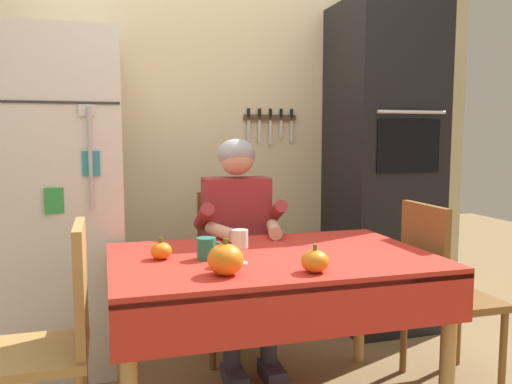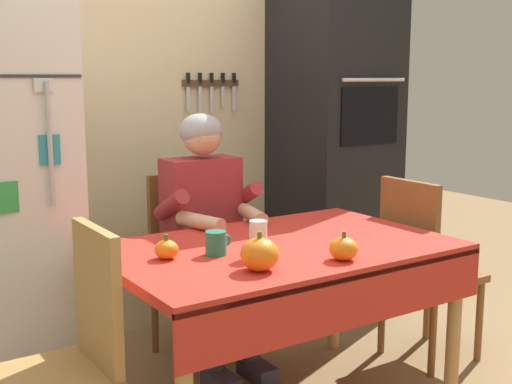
# 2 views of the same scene
# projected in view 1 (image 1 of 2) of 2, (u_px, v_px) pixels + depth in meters

# --- Properties ---
(back_wall_assembly) EXTENTS (3.70, 0.13, 2.60)m
(back_wall_assembly) POSITION_uv_depth(u_px,v_px,m) (221.00, 130.00, 3.45)
(back_wall_assembly) COLOR beige
(back_wall_assembly) RESTS_ON ground
(refrigerator) EXTENTS (0.68, 0.71, 1.80)m
(refrigerator) POSITION_uv_depth(u_px,v_px,m) (58.00, 202.00, 2.84)
(refrigerator) COLOR white
(refrigerator) RESTS_ON ground
(wall_oven) EXTENTS (0.60, 0.64, 2.10)m
(wall_oven) POSITION_uv_depth(u_px,v_px,m) (382.00, 168.00, 3.42)
(wall_oven) COLOR black
(wall_oven) RESTS_ON ground
(dining_table) EXTENTS (1.40, 0.90, 0.74)m
(dining_table) POSITION_uv_depth(u_px,v_px,m) (273.00, 275.00, 2.29)
(dining_table) COLOR tan
(dining_table) RESTS_ON ground
(chair_behind_person) EXTENTS (0.40, 0.40, 0.93)m
(chair_behind_person) POSITION_uv_depth(u_px,v_px,m) (232.00, 264.00, 3.06)
(chair_behind_person) COLOR brown
(chair_behind_person) RESTS_ON ground
(seated_person) EXTENTS (0.47, 0.55, 1.25)m
(seated_person) POSITION_uv_depth(u_px,v_px,m) (240.00, 232.00, 2.86)
(seated_person) COLOR #38384C
(seated_person) RESTS_ON ground
(chair_left_side) EXTENTS (0.40, 0.40, 0.93)m
(chair_left_side) POSITION_uv_depth(u_px,v_px,m) (55.00, 333.00, 2.00)
(chair_left_side) COLOR tan
(chair_left_side) RESTS_ON ground
(chair_right_side) EXTENTS (0.40, 0.40, 0.93)m
(chair_right_side) POSITION_uv_depth(u_px,v_px,m) (440.00, 286.00, 2.61)
(chair_right_side) COLOR brown
(chair_right_side) RESTS_ON ground
(coffee_mug) EXTENTS (0.11, 0.08, 0.09)m
(coffee_mug) POSITION_uv_depth(u_px,v_px,m) (207.00, 248.00, 2.22)
(coffee_mug) COLOR #237F66
(coffee_mug) RESTS_ON dining_table
(wine_glass) EXTENTS (0.07, 0.07, 0.14)m
(wine_glass) POSITION_uv_depth(u_px,v_px,m) (240.00, 241.00, 2.13)
(wine_glass) COLOR white
(wine_glass) RESTS_ON dining_table
(pumpkin_large) EXTENTS (0.14, 0.14, 0.14)m
(pumpkin_large) POSITION_uv_depth(u_px,v_px,m) (225.00, 259.00, 1.96)
(pumpkin_large) COLOR orange
(pumpkin_large) RESTS_ON dining_table
(pumpkin_medium) EXTENTS (0.09, 0.09, 0.09)m
(pumpkin_medium) POSITION_uv_depth(u_px,v_px,m) (161.00, 251.00, 2.21)
(pumpkin_medium) COLOR orange
(pumpkin_medium) RESTS_ON dining_table
(pumpkin_small) EXTENTS (0.11, 0.11, 0.11)m
(pumpkin_small) POSITION_uv_depth(u_px,v_px,m) (315.00, 261.00, 2.00)
(pumpkin_small) COLOR orange
(pumpkin_small) RESTS_ON dining_table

